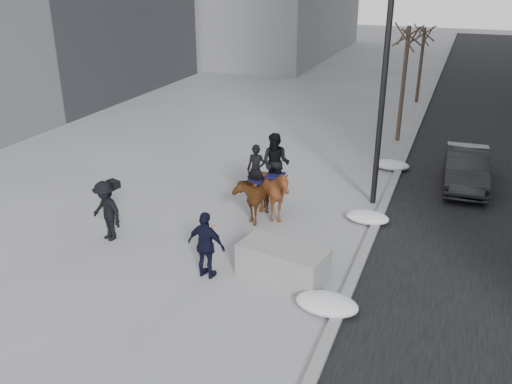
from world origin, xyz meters
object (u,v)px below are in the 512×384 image
at_px(planter, 283,262).
at_px(car_near, 466,168).
at_px(mounted_left, 254,191).
at_px(mounted_right, 274,186).

bearing_deg(planter, car_near, 63.67).
relative_size(planter, car_near, 0.54).
height_order(car_near, mounted_left, mounted_left).
bearing_deg(mounted_right, mounted_left, -169.16).
relative_size(car_near, mounted_right, 1.50).
height_order(planter, car_near, car_near).
xyz_separation_m(planter, mounted_left, (-1.95, 3.02, 0.42)).
bearing_deg(car_near, mounted_left, -142.65).
bearing_deg(mounted_right, planter, -66.56).
distance_m(planter, mounted_left, 3.62).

